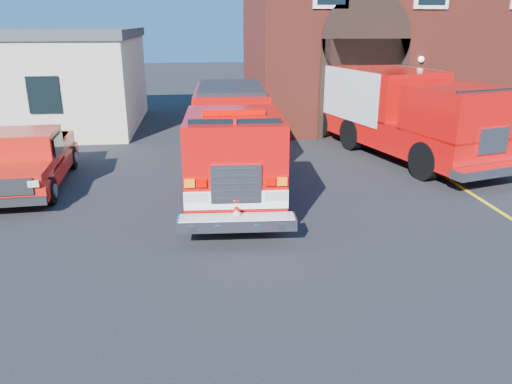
{
  "coord_description": "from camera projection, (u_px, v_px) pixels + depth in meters",
  "views": [
    {
      "loc": [
        -1.07,
        -10.92,
        4.67
      ],
      "look_at": [
        0.0,
        -1.2,
        1.3
      ],
      "focal_mm": 35.0,
      "sensor_mm": 36.0,
      "label": 1
    }
  ],
  "objects": [
    {
      "name": "side_building",
      "position": [
        23.0,
        78.0,
        22.46
      ],
      "size": [
        10.2,
        8.2,
        4.35
      ],
      "color": "beige",
      "rests_on": "ground"
    },
    {
      "name": "secondary_truck",
      "position": [
        397.0,
        109.0,
        18.1
      ],
      "size": [
        5.22,
        9.62,
        2.99
      ],
      "color": "black",
      "rests_on": "ground"
    },
    {
      "name": "ground",
      "position": [
        250.0,
        227.0,
        11.9
      ],
      "size": [
        100.0,
        100.0,
        0.0
      ],
      "primitive_type": "plane",
      "color": "black",
      "rests_on": "ground"
    },
    {
      "name": "pickup_truck",
      "position": [
        30.0,
        160.0,
        14.58
      ],
      "size": [
        2.23,
        5.38,
        1.72
      ],
      "color": "black",
      "rests_on": "ground"
    },
    {
      "name": "fire_station",
      "position": [
        403.0,
        30.0,
        24.59
      ],
      "size": [
        15.2,
        10.2,
        8.45
      ],
      "color": "maroon",
      "rests_on": "ground"
    },
    {
      "name": "parking_stripe_mid",
      "position": [
        436.0,
        171.0,
        16.33
      ],
      "size": [
        0.12,
        3.0,
        0.01
      ],
      "primitive_type": "cube",
      "color": "yellow",
      "rests_on": "ground"
    },
    {
      "name": "fire_engine",
      "position": [
        232.0,
        138.0,
        14.64
      ],
      "size": [
        2.84,
        8.87,
        2.7
      ],
      "color": "black",
      "rests_on": "ground"
    },
    {
      "name": "parking_stripe_near",
      "position": [
        485.0,
        202.0,
        13.51
      ],
      "size": [
        0.12,
        3.0,
        0.01
      ],
      "primitive_type": "cube",
      "color": "yellow",
      "rests_on": "ground"
    },
    {
      "name": "parking_stripe_far",
      "position": [
        401.0,
        149.0,
        19.15
      ],
      "size": [
        0.12,
        3.0,
        0.01
      ],
      "primitive_type": "cube",
      "color": "yellow",
      "rests_on": "ground"
    }
  ]
}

